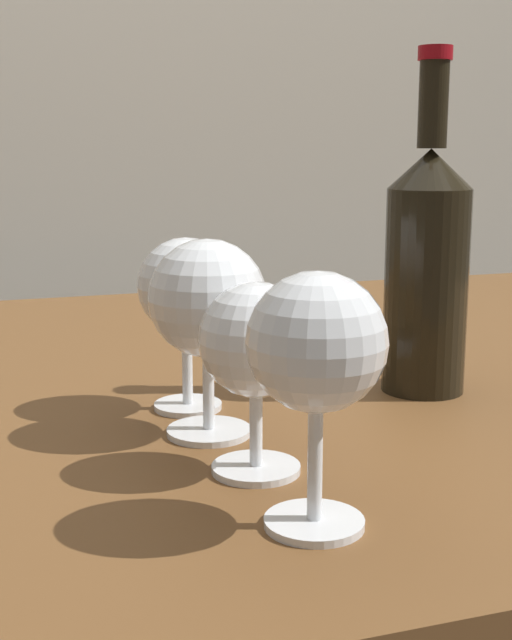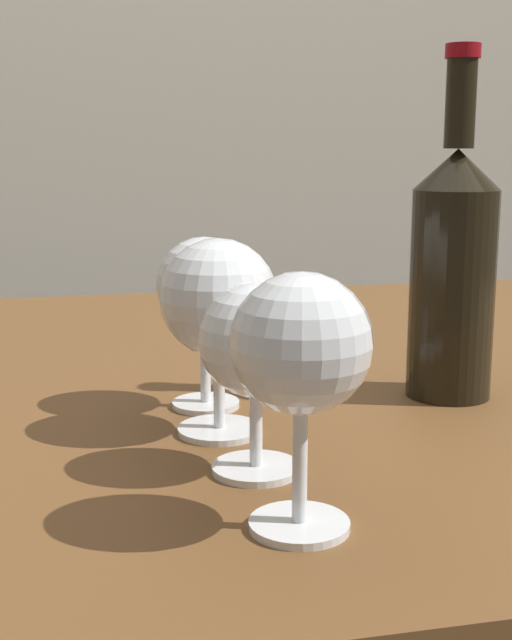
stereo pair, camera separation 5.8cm
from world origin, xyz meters
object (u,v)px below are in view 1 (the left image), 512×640
Objects in this scene: wine_glass_amber at (256,345)px; wine_glass_pinot at (186,289)px; wine_glass_rose at (207,301)px; wine_bottle at (427,265)px; wine_glass_empty at (317,349)px.

wine_glass_pinot reaches higher than wine_glass_amber.
wine_bottle is (0.22, 0.06, 0.01)m from wine_glass_rose.
wine_bottle is at bearing 14.78° from wine_glass_rose.
wine_glass_amber is 0.87× the size of wine_glass_rose.
wine_glass_amber is 0.16m from wine_glass_pinot.
wine_glass_amber is 0.44× the size of wine_bottle.
wine_glass_empty is 1.15× the size of wine_glass_amber.
wine_bottle is at bearing 49.36° from wine_glass_empty.
wine_bottle is at bearing -3.18° from wine_glass_pinot.
wine_glass_pinot is at bearing 89.68° from wine_glass_rose.
wine_glass_amber is at bearing -86.30° from wine_glass_pinot.
wine_glass_rose is 1.04× the size of wine_glass_pinot.
wine_glass_empty is at bearing -84.89° from wine_glass_rose.
wine_bottle reaches higher than wine_glass_amber.
wine_bottle is at bearing 34.50° from wine_glass_amber.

